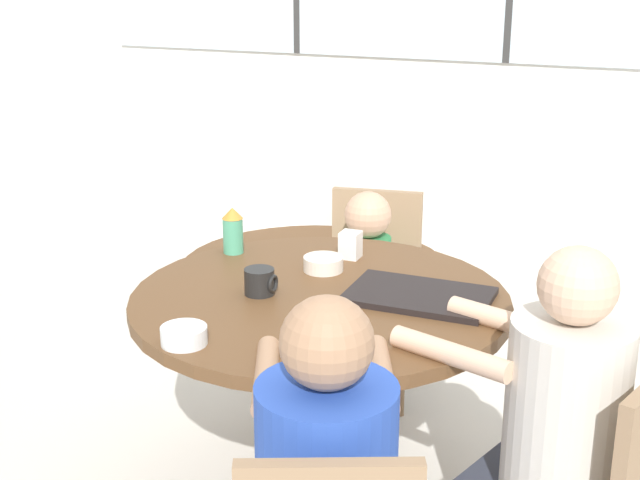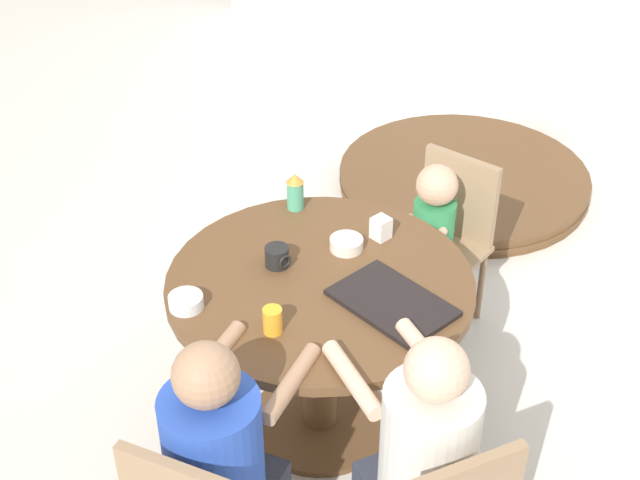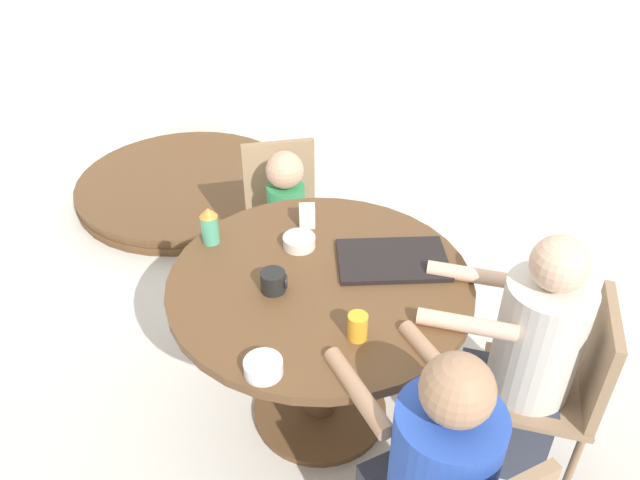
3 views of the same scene
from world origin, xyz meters
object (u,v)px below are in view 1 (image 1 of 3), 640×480
Objects in this scene: bowl_white_shallow at (184,335)px; bowl_cereal at (323,264)px; sippy_cup at (233,230)px; folded_table_stack at (314,275)px; person_toddler at (365,301)px; milk_carton_small at (350,245)px; coffee_mug at (260,282)px; person_woman_green_shirt at (549,464)px; juice_glass at (312,325)px; chair_for_toddler at (372,275)px.

bowl_cereal is (0.13, 0.68, -0.00)m from bowl_white_shallow.
sippy_cup reaches higher than folded_table_stack.
bowl_cereal is (0.36, -0.05, -0.06)m from sippy_cup.
person_toddler is 9.56× the size of milk_carton_small.
coffee_mug is 1.07× the size of milk_carton_small.
sippy_cup is (-0.31, -0.54, 0.42)m from person_toddler.
folded_table_stack is (-0.64, 2.42, -0.74)m from bowl_white_shallow.
person_woman_green_shirt is 2.75m from folded_table_stack.
folded_table_stack is (-0.67, 2.01, -0.76)m from coffee_mug.
bowl_cereal is at bearing 69.89° from coffee_mug.
person_toddler reaches higher than folded_table_stack.
bowl_cereal is at bearing 109.16° from juice_glass.
coffee_mug reaches higher than chair_for_toddler.
juice_glass is at bearing -77.86° from milk_carton_small.
coffee_mug reaches higher than folded_table_stack.
folded_table_stack is at bearing -67.46° from person_toddler.
juice_glass is at bearing -70.84° from bowl_cereal.
milk_carton_small is at bearing 14.88° from sippy_cup.
person_woman_green_shirt is 1.00m from bowl_cereal.
milk_carton_small is 0.73× the size of bowl_white_shallow.
person_woman_green_shirt is 1.06m from milk_carton_small.
chair_for_toddler is 6.32× the size of bowl_cereal.
coffee_mug is at bearing -107.78° from milk_carton_small.
person_toddler reaches higher than bowl_cereal.
chair_for_toddler is 0.80m from bowl_cereal.
person_toddler is at bearing -58.23° from folded_table_stack.
juice_glass is (0.27, -1.28, 0.33)m from chair_for_toddler.
person_woman_green_shirt is at bearing -28.83° from bowl_cereal.
chair_for_toddler is 0.83m from sippy_cup.
juice_glass reaches higher than bowl_white_shallow.
bowl_white_shallow is (0.23, -0.73, -0.06)m from sippy_cup.
juice_glass is (0.29, -0.26, 0.01)m from coffee_mug.
person_toddler is 1.21m from juice_glass.
chair_for_toddler is at bearing 96.11° from bowl_cereal.
coffee_mug is at bearing -110.11° from bowl_cereal.
person_woman_green_shirt reaches higher than chair_for_toddler.
milk_carton_small is 0.16m from bowl_cereal.
milk_carton_small is at bearing 76.44° from bowl_cereal.
bowl_cereal is at bearing 79.24° from person_woman_green_shirt.
folded_table_stack is at bearing 103.41° from sippy_cup.
juice_glass is 0.71m from milk_carton_small.
sippy_cup reaches higher than bowl_cereal.
sippy_cup reaches higher than coffee_mug.
juice_glass is at bearing 115.10° from person_woman_green_shirt.
coffee_mug is (-0.93, 0.18, 0.32)m from person_woman_green_shirt.
person_toddler is 5.39× the size of sippy_cup.
chair_for_toddler is at bearing 67.57° from sippy_cup.
chair_for_toddler is at bearing -55.43° from folded_table_stack.
coffee_mug is 0.42m from sippy_cup.
bowl_cereal is (0.08, -0.74, 0.30)m from chair_for_toddler.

